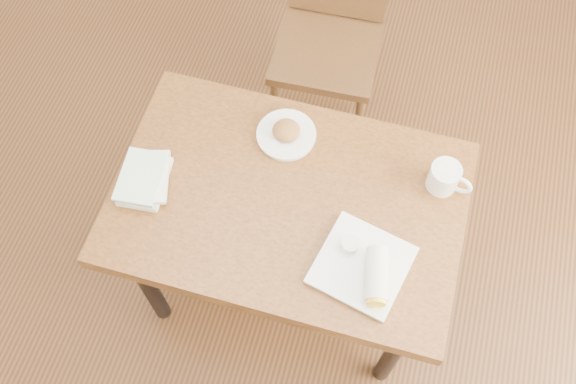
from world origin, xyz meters
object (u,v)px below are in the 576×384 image
(table, at_px, (288,212))
(plate_burrito, at_px, (366,268))
(plate_scone, at_px, (286,133))
(book_stack, at_px, (145,179))
(chair_far, at_px, (332,23))
(coffee_mug, at_px, (445,177))

(table, height_order, plate_burrito, plate_burrito)
(plate_scone, height_order, book_stack, plate_scone)
(chair_far, height_order, coffee_mug, chair_far)
(table, bearing_deg, plate_burrito, -30.48)
(table, bearing_deg, chair_far, 94.53)
(coffee_mug, distance_m, book_stack, 0.94)
(chair_far, relative_size, book_stack, 4.34)
(book_stack, bearing_deg, chair_far, 69.04)
(table, height_order, chair_far, chair_far)
(chair_far, xyz_separation_m, coffee_mug, (0.53, -0.74, 0.25))
(table, xyz_separation_m, coffee_mug, (0.46, 0.18, 0.14))
(plate_burrito, xyz_separation_m, book_stack, (-0.74, 0.10, -0.00))
(plate_scone, xyz_separation_m, plate_burrito, (0.35, -0.39, 0.01))
(plate_scone, relative_size, book_stack, 0.90)
(plate_scone, xyz_separation_m, book_stack, (-0.38, -0.29, 0.01))
(chair_far, bearing_deg, coffee_mug, -54.35)
(plate_scone, bearing_deg, table, -72.90)
(table, xyz_separation_m, chair_far, (-0.07, 0.92, -0.11))
(coffee_mug, bearing_deg, book_stack, -164.81)
(chair_far, height_order, book_stack, chair_far)
(plate_scone, xyz_separation_m, coffee_mug, (0.52, -0.04, 0.03))
(chair_far, xyz_separation_m, plate_burrito, (0.36, -1.09, 0.23))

